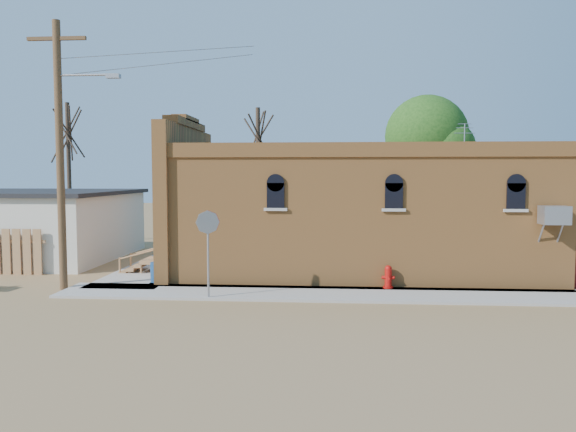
# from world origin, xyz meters

# --- Properties ---
(ground) EXTENTS (120.00, 120.00, 0.00)m
(ground) POSITION_xyz_m (0.00, 0.00, 0.00)
(ground) COLOR olive
(ground) RESTS_ON ground
(sidewalk_south) EXTENTS (19.00, 2.20, 0.08)m
(sidewalk_south) POSITION_xyz_m (1.50, 0.90, 0.04)
(sidewalk_south) COLOR #9E9991
(sidewalk_south) RESTS_ON ground
(sidewalk_west) EXTENTS (2.60, 10.00, 0.08)m
(sidewalk_west) POSITION_xyz_m (-6.30, 6.00, 0.04)
(sidewalk_west) COLOR #9E9991
(sidewalk_west) RESTS_ON ground
(brick_bar) EXTENTS (16.40, 7.97, 6.30)m
(brick_bar) POSITION_xyz_m (1.64, 5.49, 2.34)
(brick_bar) COLOR #CA7F3D
(brick_bar) RESTS_ON ground
(utility_pole) EXTENTS (3.12, 0.26, 9.00)m
(utility_pole) POSITION_xyz_m (-8.14, 1.20, 4.77)
(utility_pole) COLOR #4A331D
(utility_pole) RESTS_ON ground
(tree_bare_near) EXTENTS (2.80, 2.80, 7.65)m
(tree_bare_near) POSITION_xyz_m (-3.00, 13.00, 5.96)
(tree_bare_near) COLOR #433526
(tree_bare_near) RESTS_ON ground
(tree_bare_far) EXTENTS (2.80, 2.80, 8.16)m
(tree_bare_far) POSITION_xyz_m (-14.00, 14.00, 6.36)
(tree_bare_far) COLOR #433526
(tree_bare_far) RESTS_ON ground
(tree_leafy) EXTENTS (4.40, 4.40, 8.15)m
(tree_leafy) POSITION_xyz_m (6.00, 13.50, 5.93)
(tree_leafy) COLOR #433526
(tree_leafy) RESTS_ON ground
(fire_hydrant) EXTENTS (0.45, 0.43, 0.78)m
(fire_hydrant) POSITION_xyz_m (2.83, 1.80, 0.46)
(fire_hydrant) COLOR #A50D09
(fire_hydrant) RESTS_ON sidewalk_south
(stop_sign) EXTENTS (0.69, 0.38, 2.72)m
(stop_sign) POSITION_xyz_m (-2.93, 0.00, 2.17)
(stop_sign) COLOR #95959B
(stop_sign) RESTS_ON sidewalk_south
(trash_barrel) EXTENTS (0.60, 0.60, 0.71)m
(trash_barrel) POSITION_xyz_m (-5.30, 2.33, 0.43)
(trash_barrel) COLOR navy
(trash_barrel) RESTS_ON sidewalk_west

